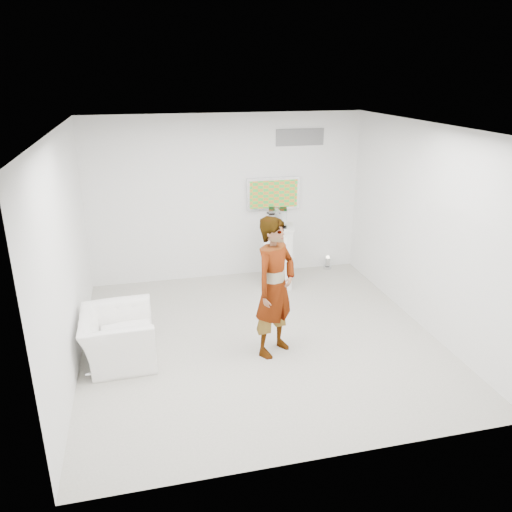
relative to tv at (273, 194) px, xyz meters
name	(u,v)px	position (x,y,z in m)	size (l,w,h in m)	color
room	(260,241)	(-0.85, -2.45, -0.05)	(5.01, 5.01, 3.00)	beige
tv	(273,194)	(0.00, 0.00, 0.00)	(1.00, 0.08, 0.60)	silver
logo_decal	(300,137)	(0.50, 0.04, 1.00)	(0.90, 0.02, 0.30)	slate
person	(275,287)	(-0.74, -2.84, -0.58)	(0.71, 0.46, 1.94)	white
armchair	(118,337)	(-2.82, -2.58, -1.20)	(1.06, 0.93, 0.69)	white
pedestal	(277,256)	(-0.09, -0.66, -0.99)	(0.55, 0.55, 1.13)	silver
floor_uplight	(328,262)	(1.10, -0.09, -1.42)	(0.16, 0.16, 0.26)	silver
vitrine	(278,218)	(-0.09, -0.66, -0.27)	(0.31, 0.31, 0.31)	silver
console	(278,220)	(-0.09, -0.66, -0.30)	(0.05, 0.18, 0.24)	silver
wii_remote	(279,225)	(-0.63, -2.57, 0.19)	(0.04, 0.14, 0.04)	silver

